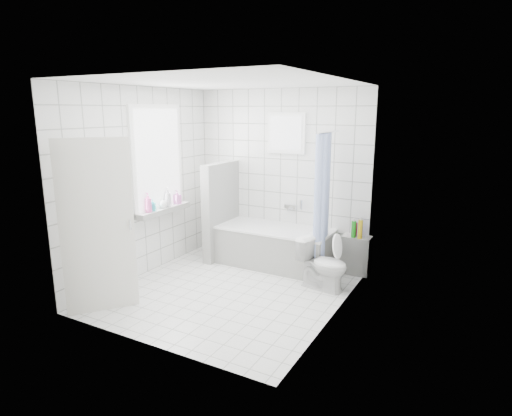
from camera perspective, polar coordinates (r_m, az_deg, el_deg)
The scene contains 19 objects.
ground at distance 5.66m, azimuth -3.53°, elevation -10.91°, with size 3.00×3.00×0.00m, color white.
ceiling at distance 5.19m, azimuth -3.95°, elevation 16.38°, with size 3.00×3.00×0.00m, color white.
wall_back at distance 6.57m, azimuth 3.28°, elevation 4.29°, with size 2.80×0.02×2.60m, color white.
wall_front at distance 4.11m, azimuth -14.94°, elevation -1.38°, with size 2.80×0.02×2.60m, color white.
wall_left at distance 6.12m, azimuth -14.90°, elevation 3.24°, with size 0.02×3.00×2.60m, color white.
wall_right at distance 4.69m, azimuth 10.91°, elevation 0.57°, with size 0.02×3.00×2.60m, color white.
window_left at distance 6.27m, azimuth -12.88°, elevation 6.34°, with size 0.01×0.90×1.40m, color white.
window_back at distance 6.42m, azimuth 4.00°, elevation 9.91°, with size 0.50×0.01×0.50m, color white.
window_sill at distance 6.37m, azimuth -12.24°, elevation -0.30°, with size 0.18×1.02×0.08m, color white.
door at distance 5.12m, azimuth -20.38°, elevation -2.43°, with size 0.04×0.80×2.00m, color silver.
bathtub at distance 6.43m, azimuth 2.50°, elevation -5.14°, with size 1.70×0.77×0.58m.
partition_wall at distance 6.70m, azimuth -4.68°, elevation -0.35°, with size 0.15×0.85×1.50m, color white.
tiled_ledge at distance 6.28m, azimuth 13.19°, elevation -6.09°, with size 0.40×0.24×0.55m, color white.
toilet at distance 5.66m, azimuth 8.94°, elevation -7.39°, with size 0.37×0.65×0.67m, color white.
curtain_rod at distance 5.80m, azimuth 9.68°, elevation 9.93°, with size 0.02×0.02×0.80m, color silver.
shower_curtain at distance 5.79m, azimuth 8.92°, elevation 0.96°, with size 0.14×0.48×1.78m, color #415EC0, non-canonical shape.
tub_faucet at distance 6.54m, azimuth 4.63°, elevation 0.21°, with size 0.18×0.06×0.06m, color silver.
sill_bottles at distance 6.30m, azimuth -12.41°, elevation 1.02°, with size 0.18×0.75×0.28m.
ledge_bottles at distance 6.12m, azimuth 13.37°, elevation -2.76°, with size 0.16×0.17×0.26m.
Camera 1 is at (2.77, -4.37, 2.29)m, focal length 30.00 mm.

